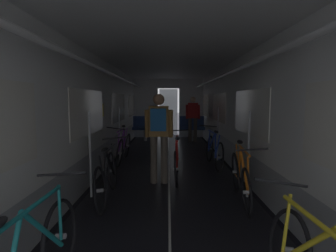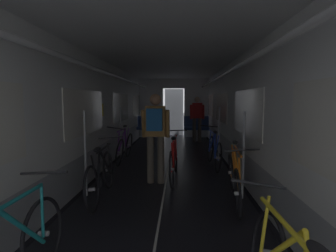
# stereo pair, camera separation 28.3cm
# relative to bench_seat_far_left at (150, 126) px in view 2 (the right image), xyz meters

# --- Properties ---
(train_car_shell) EXTENTS (3.14, 12.34, 2.57)m
(train_car_shell) POSITION_rel_bench_seat_far_left_xyz_m (0.90, -4.47, 1.13)
(train_car_shell) COLOR black
(train_car_shell) RESTS_ON ground
(bench_seat_far_left) EXTENTS (0.98, 0.51, 0.95)m
(bench_seat_far_left) POSITION_rel_bench_seat_far_left_xyz_m (0.00, 0.00, 0.00)
(bench_seat_far_left) COLOR gray
(bench_seat_far_left) RESTS_ON ground
(bench_seat_far_right) EXTENTS (0.98, 0.51, 0.95)m
(bench_seat_far_right) POSITION_rel_bench_seat_far_left_xyz_m (1.80, 0.00, 0.00)
(bench_seat_far_right) COLOR gray
(bench_seat_far_right) RESTS_ON ground
(bicycle_orange) EXTENTS (0.44, 1.69, 0.95)m
(bicycle_orange) POSITION_rel_bench_seat_far_left_xyz_m (2.00, -6.17, -0.18)
(bicycle_orange) COLOR black
(bicycle_orange) RESTS_ON ground
(bicycle_blue) EXTENTS (0.44, 1.69, 0.95)m
(bicycle_blue) POSITION_rel_bench_seat_far_left_xyz_m (1.97, -4.02, -0.19)
(bicycle_blue) COLOR black
(bicycle_blue) RESTS_ON ground
(bicycle_black) EXTENTS (0.44, 1.69, 0.95)m
(bicycle_black) POSITION_rel_bench_seat_far_left_xyz_m (-0.07, -6.12, -0.19)
(bicycle_black) COLOR black
(bicycle_black) RESTS_ON ground
(bicycle_purple) EXTENTS (0.44, 1.69, 0.96)m
(bicycle_purple) POSITION_rel_bench_seat_far_left_xyz_m (-0.25, -3.54, -0.19)
(bicycle_purple) COLOR black
(bicycle_purple) RESTS_ON ground
(person_cyclist_aisle) EXTENTS (0.53, 0.37, 1.69)m
(person_cyclist_aisle) POSITION_rel_bench_seat_far_left_xyz_m (0.71, -5.27, 0.45)
(person_cyclist_aisle) COLOR brown
(person_cyclist_aisle) RESTS_ON ground
(bicycle_red_in_aisle) EXTENTS (0.44, 1.69, 0.94)m
(bicycle_red_in_aisle) POSITION_rel_bench_seat_far_left_xyz_m (1.05, -5.00, -0.18)
(bicycle_red_in_aisle) COLOR black
(bicycle_red_in_aisle) RESTS_ON ground
(person_standing_near_bench) EXTENTS (0.53, 0.23, 1.69)m
(person_standing_near_bench) POSITION_rel_bench_seat_far_left_xyz_m (1.80, -0.38, 0.41)
(person_standing_near_bench) COLOR brown
(person_standing_near_bench) RESTS_ON ground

